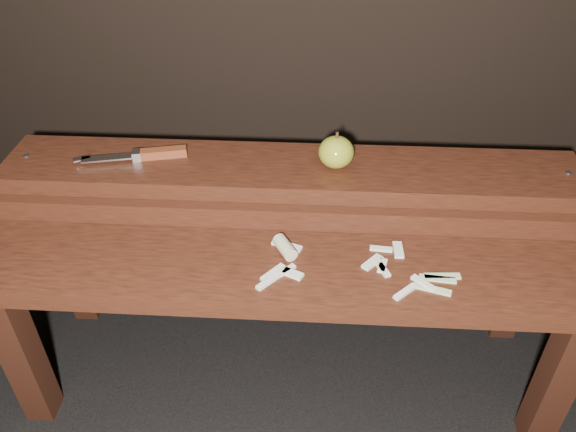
# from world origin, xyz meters

# --- Properties ---
(ground) EXTENTS (60.00, 60.00, 0.00)m
(ground) POSITION_xyz_m (0.00, 0.00, 0.00)
(ground) COLOR black
(bench_front_tier) EXTENTS (1.20, 0.20, 0.42)m
(bench_front_tier) POSITION_xyz_m (0.00, -0.06, 0.35)
(bench_front_tier) COLOR black
(bench_front_tier) RESTS_ON ground
(bench_rear_tier) EXTENTS (1.20, 0.21, 0.50)m
(bench_rear_tier) POSITION_xyz_m (0.00, 0.17, 0.41)
(bench_rear_tier) COLOR black
(bench_rear_tier) RESTS_ON ground
(apple) EXTENTS (0.07, 0.07, 0.08)m
(apple) POSITION_xyz_m (0.09, 0.17, 0.53)
(apple) COLOR olive
(apple) RESTS_ON bench_rear_tier
(knife) EXTENTS (0.23, 0.07, 0.02)m
(knife) POSITION_xyz_m (-0.30, 0.18, 0.51)
(knife) COLOR maroon
(knife) RESTS_ON bench_rear_tier
(apple_scraps) EXTENTS (0.36, 0.16, 0.03)m
(apple_scraps) POSITION_xyz_m (0.08, -0.04, 0.43)
(apple_scraps) COLOR beige
(apple_scraps) RESTS_ON bench_front_tier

